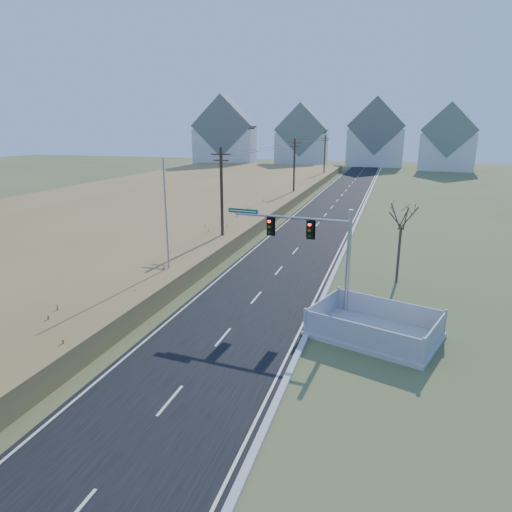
{
  "coord_description": "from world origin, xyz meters",
  "views": [
    {
      "loc": [
        7.98,
        -22.4,
        10.69
      ],
      "look_at": [
        0.55,
        2.16,
        3.4
      ],
      "focal_mm": 32.0,
      "sensor_mm": 36.0,
      "label": 1
    }
  ],
  "objects": [
    {
      "name": "ground",
      "position": [
        0.0,
        0.0,
        0.0
      ],
      "size": [
        260.0,
        260.0,
        0.0
      ],
      "primitive_type": "plane",
      "color": "#46582A",
      "rests_on": "ground"
    },
    {
      "name": "road",
      "position": [
        0.0,
        50.0,
        0.03
      ],
      "size": [
        8.0,
        180.0,
        0.06
      ],
      "primitive_type": "cube",
      "color": "black",
      "rests_on": "ground"
    },
    {
      "name": "curb",
      "position": [
        4.15,
        50.0,
        0.09
      ],
      "size": [
        0.3,
        180.0,
        0.18
      ],
      "primitive_type": "cube",
      "color": "#B2AFA8",
      "rests_on": "ground"
    },
    {
      "name": "reed_marsh",
      "position": [
        -24.0,
        40.0,
        0.65
      ],
      "size": [
        38.0,
        110.0,
        1.3
      ],
      "primitive_type": "cube",
      "color": "#9B7B46",
      "rests_on": "ground"
    },
    {
      "name": "utility_pole_near",
      "position": [
        -6.5,
        15.0,
        4.68
      ],
      "size": [
        1.8,
        0.26,
        9.0
      ],
      "color": "#422D1E",
      "rests_on": "ground"
    },
    {
      "name": "utility_pole_mid",
      "position": [
        -6.5,
        45.0,
        4.68
      ],
      "size": [
        1.8,
        0.26,
        9.0
      ],
      "color": "#422D1E",
      "rests_on": "ground"
    },
    {
      "name": "utility_pole_far",
      "position": [
        -6.5,
        75.0,
        4.68
      ],
      "size": [
        1.8,
        0.26,
        9.0
      ],
      "color": "#422D1E",
      "rests_on": "ground"
    },
    {
      "name": "condo_nw",
      "position": [
        -38.0,
        100.0,
        7.7
      ],
      "size": [
        17.69,
        13.38,
        19.05
      ],
      "rotation": [
        0.0,
        0.0,
        0.14
      ],
      "color": "silver",
      "rests_on": "ground"
    },
    {
      "name": "condo_nnw",
      "position": [
        -18.0,
        108.0,
        6.94
      ],
      "size": [
        14.93,
        11.17,
        17.03
      ],
      "rotation": [
        0.0,
        0.0,
        0.07
      ],
      "color": "silver",
      "rests_on": "ground"
    },
    {
      "name": "condo_n",
      "position": [
        2.0,
        112.0,
        7.61
      ],
      "size": [
        15.27,
        10.2,
        18.54
      ],
      "color": "silver",
      "rests_on": "ground"
    },
    {
      "name": "condo_ne",
      "position": [
        20.0,
        104.0,
        6.84
      ],
      "size": [
        14.12,
        10.51,
        16.52
      ],
      "rotation": [
        0.0,
        0.0,
        -0.1
      ],
      "color": "silver",
      "rests_on": "ground"
    },
    {
      "name": "traffic_signal_mast",
      "position": [
        3.97,
        3.37,
        3.93
      ],
      "size": [
        7.82,
        1.02,
        6.25
      ],
      "rotation": [
        0.0,
        0.0,
        -0.1
      ],
      "color": "#9EA0A5",
      "rests_on": "ground"
    },
    {
      "name": "fence_enclosure",
      "position": [
        7.56,
        0.52,
        0.29
      ],
      "size": [
        7.39,
        6.1,
        1.45
      ],
      "rotation": [
        0.0,
        0.0,
        -0.32
      ],
      "color": "#B7B5AD",
      "rests_on": "ground"
    },
    {
      "name": "open_sign",
      "position": [
        4.5,
        0.86,
        0.33
      ],
      "size": [
        0.5,
        0.11,
        0.62
      ],
      "rotation": [
        0.0,
        0.0,
        -0.11
      ],
      "color": "white",
      "rests_on": "ground"
    },
    {
      "name": "flagpole",
      "position": [
        -6.51,
        4.65,
        3.51
      ],
      "size": [
        0.4,
        0.4,
        8.79
      ],
      "color": "#B7B5AD",
      "rests_on": "ground"
    },
    {
      "name": "bare_tree",
      "position": [
        8.65,
        10.02,
        4.85
      ],
      "size": [
        2.27,
        2.27,
        6.01
      ],
      "color": "#4C3F33",
      "rests_on": "ground"
    }
  ]
}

